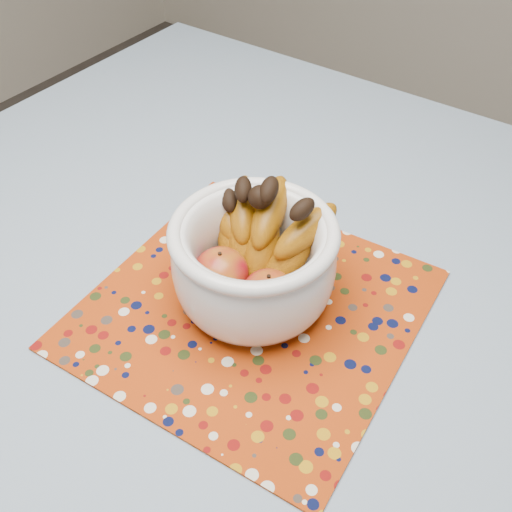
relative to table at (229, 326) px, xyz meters
The scene contains 4 objects.
table is the anchor object (origin of this frame).
tablecloth 0.08m from the table, ahead, with size 1.32×1.32×0.01m, color slate.
placemat 0.10m from the table, 14.59° to the right, with size 0.41×0.41×0.00m, color #9B3008.
fruit_bowl 0.17m from the table, 22.97° to the left, with size 0.24×0.23×0.17m.
Camera 1 is at (0.37, -0.45, 1.37)m, focal length 42.00 mm.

